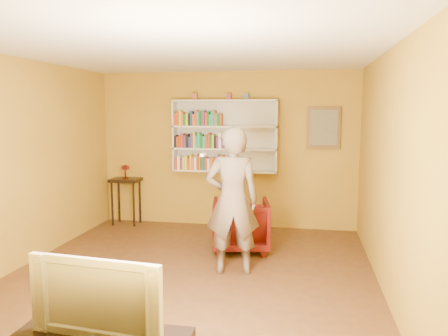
# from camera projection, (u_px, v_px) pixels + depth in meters

# --- Properties ---
(room_shell) EXTENTS (5.30, 5.80, 2.88)m
(room_shell) POSITION_uv_depth(u_px,v_px,m) (189.00, 195.00, 5.24)
(room_shell) COLOR #492C17
(room_shell) RESTS_ON ground
(bookshelf) EXTENTS (1.80, 0.29, 1.23)m
(bookshelf) POSITION_uv_depth(u_px,v_px,m) (225.00, 136.00, 7.51)
(bookshelf) COLOR silver
(bookshelf) RESTS_ON room_shell
(books_row_lower) EXTENTS (0.93, 0.19, 0.27)m
(books_row_lower) POSITION_uv_depth(u_px,v_px,m) (201.00, 163.00, 7.54)
(books_row_lower) COLOR #BE391D
(books_row_lower) RESTS_ON bookshelf
(books_row_middle) EXTENTS (1.01, 0.19, 0.27)m
(books_row_middle) POSITION_uv_depth(u_px,v_px,m) (204.00, 141.00, 7.49)
(books_row_middle) COLOR black
(books_row_middle) RESTS_ON bookshelf
(books_row_upper) EXTENTS (0.83, 0.19, 0.27)m
(books_row_upper) POSITION_uv_depth(u_px,v_px,m) (198.00, 119.00, 7.46)
(books_row_upper) COLOR #BE391D
(books_row_upper) RESTS_ON bookshelf
(ornament_left) EXTENTS (0.08, 0.08, 0.12)m
(ornament_left) POSITION_uv_depth(u_px,v_px,m) (195.00, 96.00, 7.46)
(ornament_left) COLOR #9F522D
(ornament_left) RESTS_ON bookshelf
(ornament_centre) EXTENTS (0.08, 0.08, 0.11)m
(ornament_centre) POSITION_uv_depth(u_px,v_px,m) (229.00, 96.00, 7.36)
(ornament_centre) COLOR maroon
(ornament_centre) RESTS_ON bookshelf
(ornament_right) EXTENTS (0.08, 0.08, 0.10)m
(ornament_right) POSITION_uv_depth(u_px,v_px,m) (246.00, 96.00, 7.30)
(ornament_right) COLOR #445871
(ornament_right) RESTS_ON bookshelf
(framed_painting) EXTENTS (0.55, 0.05, 0.70)m
(framed_painting) POSITION_uv_depth(u_px,v_px,m) (324.00, 128.00, 7.24)
(framed_painting) COLOR brown
(framed_painting) RESTS_ON room_shell
(console_table) EXTENTS (0.51, 0.39, 0.83)m
(console_table) POSITION_uv_depth(u_px,v_px,m) (126.00, 186.00, 7.80)
(console_table) COLOR black
(console_table) RESTS_ON ground
(ruby_lustre) EXTENTS (0.15, 0.14, 0.24)m
(ruby_lustre) POSITION_uv_depth(u_px,v_px,m) (125.00, 169.00, 7.76)
(ruby_lustre) COLOR maroon
(ruby_lustre) RESTS_ON console_table
(armchair) EXTENTS (0.93, 0.95, 0.75)m
(armchair) POSITION_uv_depth(u_px,v_px,m) (241.00, 225.00, 6.37)
(armchair) COLOR #430405
(armchair) RESTS_ON ground
(person) EXTENTS (0.74, 0.57, 1.84)m
(person) POSITION_uv_depth(u_px,v_px,m) (232.00, 201.00, 5.39)
(person) COLOR #69574D
(person) RESTS_ON ground
(game_remote) EXTENTS (0.04, 0.15, 0.04)m
(game_remote) POSITION_uv_depth(u_px,v_px,m) (203.00, 155.00, 5.06)
(game_remote) COLOR white
(game_remote) RESTS_ON person
(television) EXTENTS (1.01, 0.22, 0.58)m
(television) POSITION_uv_depth(u_px,v_px,m) (102.00, 293.00, 3.09)
(television) COLOR black
(television) RESTS_ON tv_cabinet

